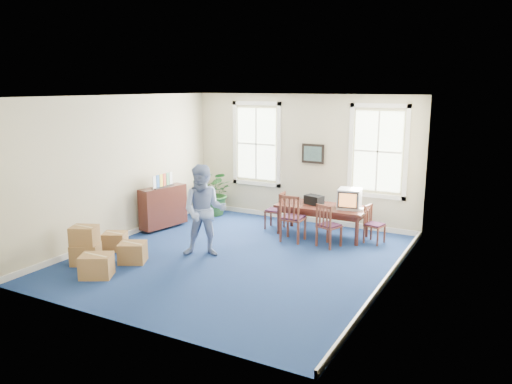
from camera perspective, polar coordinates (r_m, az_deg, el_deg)
The scene contains 25 objects.
floor at distance 10.15m, azimuth -2.12°, elevation -7.49°, with size 6.50×6.50×0.00m, color navy.
ceiling at distance 9.57m, azimuth -2.27°, elevation 10.89°, with size 6.50×6.50×0.00m, color white.
wall_back at distance 12.60m, azimuth 5.33°, elevation 3.82°, with size 6.50×6.50×0.00m, color #BDB291.
wall_front at distance 7.19m, azimuth -15.45°, elevation -2.84°, with size 6.50×6.50×0.00m, color #BDB291.
wall_left at distance 11.53m, azimuth -15.18°, elevation 2.68°, with size 6.50×6.50×0.00m, color #BDB291.
wall_right at distance 8.63m, azimuth 15.24°, elevation -0.37°, with size 6.50×6.50×0.00m, color #BDB291.
baseboard_back at distance 12.88m, azimuth 5.14°, elevation -2.99°, with size 6.00×0.04×0.12m, color white.
baseboard_left at distance 11.84m, azimuth -14.66°, elevation -4.70°, with size 0.04×6.50×0.12m, color white.
baseboard_right at distance 9.09m, azimuth 14.51°, elevation -9.88°, with size 0.04×6.50×0.12m, color white.
window_left at distance 13.10m, azimuth 0.06°, elevation 5.51°, with size 1.40×0.12×2.20m, color white, non-canonical shape.
window_right at distance 11.94m, azimuth 13.76°, elevation 4.52°, with size 1.40×0.12×2.20m, color white, non-canonical shape.
wall_picture at distance 12.42m, azimuth 6.53°, elevation 4.37°, with size 0.58×0.06×0.48m, color black, non-canonical shape.
conference_table at distance 11.60m, azimuth 7.58°, elevation -3.25°, with size 2.07×0.94×0.70m, color #4A1F17, non-canonical shape.
crt_tv at distance 11.32m, azimuth 10.63°, elevation -0.75°, with size 0.49×0.53×0.44m, color #B7B7BC, non-canonical shape.
game_console at distance 11.24m, azimuth 11.89°, elevation -1.93°, with size 0.15×0.18×0.05m, color white.
equipment_bag at distance 11.62m, azimuth 6.64°, elevation -0.89°, with size 0.41×0.27×0.21m, color black.
chair_near_left at distance 11.08m, azimuth 4.26°, elevation -2.92°, with size 0.48×0.48×1.07m, color brown, non-canonical shape.
chair_near_right at distance 10.79m, azimuth 8.36°, elevation -3.77°, with size 0.42×0.42×0.95m, color brown, non-canonical shape.
chair_end_left at distance 12.05m, azimuth 2.16°, elevation -2.08°, with size 0.41×0.41×0.91m, color brown, non-canonical shape.
chair_end_right at distance 11.23m, azimuth 13.43°, elevation -3.64°, with size 0.38×0.38×0.84m, color brown, non-canonical shape.
man at distance 10.06m, azimuth -5.93°, elevation -2.16°, with size 0.91×0.71×1.87m, color #7D91C1.
credenza at distance 12.21m, azimuth -10.54°, elevation -1.94°, with size 0.35×1.23×0.97m, color #4A1F17.
brochure_rack at distance 12.06m, azimuth -10.60°, elevation 1.05°, with size 0.13×0.76×0.33m, color #99999E, non-canonical shape.
potted_plant at distance 13.30m, azimuth -4.67°, elevation -0.04°, with size 1.11×0.96×1.23m, color #1D471E.
cardboard_boxes at distance 10.15m, azimuth -17.78°, elevation -5.71°, with size 1.39×1.39×0.79m, color #9F6F3E, non-canonical shape.
Camera 1 is at (4.86, -8.24, 3.39)m, focal length 35.00 mm.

